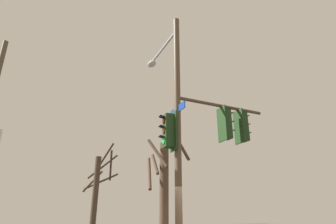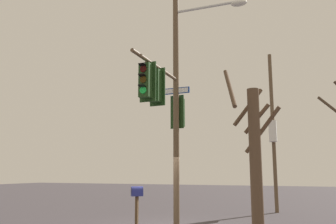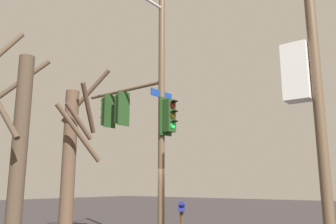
% 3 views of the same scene
% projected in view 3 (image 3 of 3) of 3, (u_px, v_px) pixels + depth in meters
% --- Properties ---
extents(main_signal_pole_assembly, '(3.39, 4.36, 8.81)m').
position_uv_depth(main_signal_pole_assembly, '(143.00, 103.00, 12.52)').
color(main_signal_pole_assembly, brown).
rests_on(main_signal_pole_assembly, ground).
extents(secondary_pole_assembly, '(0.37, 0.64, 7.98)m').
position_uv_depth(secondary_pole_assembly, '(308.00, 69.00, 6.20)').
color(secondary_pole_assembly, brown).
rests_on(secondary_pole_assembly, ground).
extents(mailbox, '(0.50, 0.45, 1.41)m').
position_uv_depth(mailbox, '(182.00, 210.00, 12.74)').
color(mailbox, '#4C3823').
rests_on(mailbox, ground).
extents(bare_tree_behind_pole, '(1.93, 1.93, 5.53)m').
position_uv_depth(bare_tree_behind_pole, '(71.00, 162.00, 9.91)').
color(bare_tree_behind_pole, brown).
rests_on(bare_tree_behind_pole, ground).
extents(bare_tree_across_street, '(1.97, 1.72, 5.11)m').
position_uv_depth(bare_tree_across_street, '(13.00, 156.00, 6.34)').
color(bare_tree_across_street, '#4A3B2C').
rests_on(bare_tree_across_street, ground).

